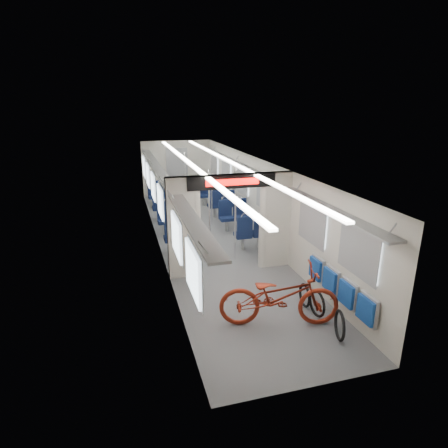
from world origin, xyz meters
name	(u,v)px	position (x,y,z in m)	size (l,w,h in m)	color
carriage	(212,192)	(0.00, -0.27, 1.50)	(12.00, 12.02, 2.31)	#515456
bicycle	(279,296)	(0.17, -4.41, 0.56)	(0.74, 2.12, 1.11)	maroon
flip_bench	(339,287)	(1.35, -4.42, 0.58)	(0.12, 2.09, 0.50)	gray
bike_hoop_a	(340,327)	(0.97, -5.11, 0.24)	(0.53, 0.53, 0.05)	black
bike_hoop_b	(317,304)	(0.97, -4.35, 0.24)	(0.53, 0.53, 0.05)	black
bike_hoop_c	(304,296)	(0.91, -3.98, 0.21)	(0.48, 0.48, 0.05)	black
seat_bay_near_left	(176,225)	(-0.93, 0.22, 0.52)	(0.88, 1.93, 1.06)	#0C1635
seat_bay_near_right	(242,221)	(0.93, -0.01, 0.53)	(0.89, 1.97, 1.07)	#0C1635
seat_bay_far_left	(163,198)	(-0.93, 3.39, 0.54)	(0.91, 2.06, 1.10)	#0C1635
seat_bay_far_right	(215,197)	(0.93, 3.11, 0.52)	(0.88, 1.93, 1.06)	#0C1635
stanchion_near_left	(210,217)	(-0.34, -1.33, 1.15)	(0.04, 0.04, 2.30)	silver
stanchion_near_right	(235,215)	(0.30, -1.37, 1.15)	(0.05, 0.05, 2.30)	silver
stanchion_far_left	(186,188)	(-0.32, 1.99, 1.15)	(0.04, 0.04, 2.30)	silver
stanchion_far_right	(212,190)	(0.41, 1.51, 1.15)	(0.04, 0.04, 2.30)	silver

